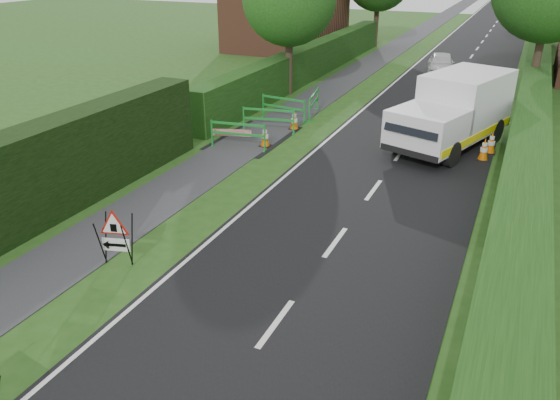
# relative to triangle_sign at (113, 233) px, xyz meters

# --- Properties ---
(ground) EXTENTS (120.00, 120.00, 0.00)m
(ground) POSITION_rel_triangle_sign_xyz_m (1.71, -1.50, -0.81)
(ground) COLOR #224914
(ground) RESTS_ON ground
(road_surface) EXTENTS (6.00, 90.00, 0.02)m
(road_surface) POSITION_rel_triangle_sign_xyz_m (4.21, 33.50, -0.80)
(road_surface) COLOR black
(road_surface) RESTS_ON ground
(footpath) EXTENTS (2.00, 90.00, 0.02)m
(footpath) POSITION_rel_triangle_sign_xyz_m (-1.29, 33.50, -0.80)
(footpath) COLOR #2D2D30
(footpath) RESTS_ON ground
(hedge_west_far) EXTENTS (1.00, 24.00, 1.80)m
(hedge_west_far) POSITION_rel_triangle_sign_xyz_m (-3.29, 20.50, -0.81)
(hedge_west_far) COLOR #14380F
(hedge_west_far) RESTS_ON ground
(hedge_east) EXTENTS (1.20, 50.00, 1.50)m
(hedge_east) POSITION_rel_triangle_sign_xyz_m (8.21, 14.50, -0.81)
(hedge_east) COLOR #14380F
(hedge_east) RESTS_ON ground
(house_west) EXTENTS (7.50, 7.40, 7.88)m
(house_west) POSITION_rel_triangle_sign_xyz_m (-8.29, 28.50, 2.09)
(house_west) COLOR brown
(house_west) RESTS_ON ground
(triangle_sign) EXTENTS (0.98, 0.98, 1.16)m
(triangle_sign) POSITION_rel_triangle_sign_xyz_m (0.00, 0.00, 0.00)
(triangle_sign) COLOR black
(triangle_sign) RESTS_ON ground
(works_van) EXTENTS (3.82, 5.98, 2.56)m
(works_van) POSITION_rel_triangle_sign_xyz_m (5.67, 11.63, 0.55)
(works_van) COLOR silver
(works_van) RESTS_ON ground
(traffic_cone_0) EXTENTS (0.38, 0.38, 0.79)m
(traffic_cone_0) POSITION_rel_triangle_sign_xyz_m (6.91, 10.56, -0.41)
(traffic_cone_0) COLOR black
(traffic_cone_0) RESTS_ON ground
(traffic_cone_1) EXTENTS (0.38, 0.38, 0.79)m
(traffic_cone_1) POSITION_rel_triangle_sign_xyz_m (7.07, 11.41, -0.41)
(traffic_cone_1) COLOR black
(traffic_cone_1) RESTS_ON ground
(traffic_cone_2) EXTENTS (0.38, 0.38, 0.79)m
(traffic_cone_2) POSITION_rel_triangle_sign_xyz_m (6.75, 13.56, -0.41)
(traffic_cone_2) COLOR black
(traffic_cone_2) RESTS_ON ground
(traffic_cone_3) EXTENTS (0.38, 0.38, 0.79)m
(traffic_cone_3) POSITION_rel_triangle_sign_xyz_m (-0.49, 8.79, -0.41)
(traffic_cone_3) COLOR black
(traffic_cone_3) RESTS_ON ground
(traffic_cone_4) EXTENTS (0.38, 0.38, 0.79)m
(traffic_cone_4) POSITION_rel_triangle_sign_xyz_m (-0.33, 11.14, -0.41)
(traffic_cone_4) COLOR black
(traffic_cone_4) RESTS_ON ground
(ped_barrier_0) EXTENTS (2.09, 0.66, 1.00)m
(ped_barrier_0) POSITION_rel_triangle_sign_xyz_m (-1.25, 8.17, -0.18)
(ped_barrier_0) COLOR #18842A
(ped_barrier_0) RESTS_ON ground
(ped_barrier_1) EXTENTS (2.09, 0.76, 1.00)m
(ped_barrier_1) POSITION_rel_triangle_sign_xyz_m (-1.07, 10.31, -0.18)
(ped_barrier_1) COLOR #18842A
(ped_barrier_1) RESTS_ON ground
(ped_barrier_2) EXTENTS (2.09, 0.58, 1.00)m
(ped_barrier_2) POSITION_rel_triangle_sign_xyz_m (-1.25, 12.15, -0.18)
(ped_barrier_2) COLOR #18842A
(ped_barrier_2) RESTS_ON ground
(ped_barrier_3) EXTENTS (0.73, 2.09, 1.00)m
(ped_barrier_3) POSITION_rel_triangle_sign_xyz_m (-0.35, 13.36, -0.18)
(ped_barrier_3) COLOR #18842A
(ped_barrier_3) RESTS_ON ground
(redwhite_plank) EXTENTS (1.44, 0.50, 0.25)m
(redwhite_plank) POSITION_rel_triangle_sign_xyz_m (-1.71, 8.49, -0.81)
(redwhite_plank) COLOR red
(redwhite_plank) RESTS_ON ground
(hatchback_car) EXTENTS (2.04, 3.79, 1.23)m
(hatchback_car) POSITION_rel_triangle_sign_xyz_m (3.24, 24.17, -0.19)
(hatchback_car) COLOR silver
(hatchback_car) RESTS_ON ground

